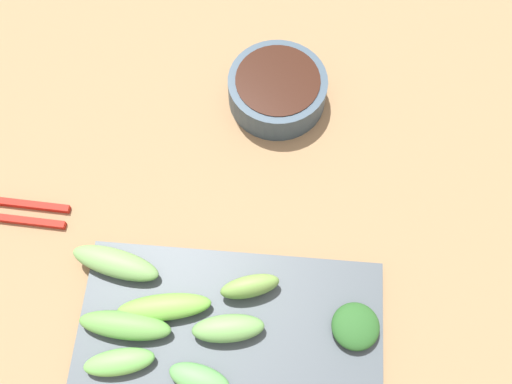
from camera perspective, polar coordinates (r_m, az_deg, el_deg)
tabletop at (r=0.69m, az=0.58°, el=-3.18°), size 2.10×2.10×0.02m
sauce_bowl at (r=0.74m, az=2.08°, el=9.96°), size 0.12×0.12×0.04m
serving_plate at (r=0.65m, az=-2.41°, el=-12.57°), size 0.16×0.32×0.01m
broccoli_stalk_0 at (r=0.63m, az=-0.60°, el=-9.13°), size 0.04×0.07×0.03m
broccoli_stalk_1 at (r=0.63m, az=-2.71°, el=-13.05°), size 0.04×0.08×0.03m
broccoli_stalk_2 at (r=0.64m, az=-12.55°, el=-12.49°), size 0.03×0.10×0.02m
broccoli_stalk_3 at (r=0.64m, az=-8.87°, el=-10.96°), size 0.05×0.10×0.02m
broccoli_stalk_4 at (r=0.62m, az=-5.49°, el=-17.59°), size 0.04×0.07×0.02m
broccoli_stalk_5 at (r=0.66m, az=-13.44°, el=-6.71°), size 0.05×0.10×0.02m
broccoli_leafy_6 at (r=0.64m, az=9.61°, el=-12.70°), size 0.06×0.06×0.02m
broccoli_stalk_7 at (r=0.64m, az=-13.09°, el=-15.73°), size 0.04×0.08×0.02m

